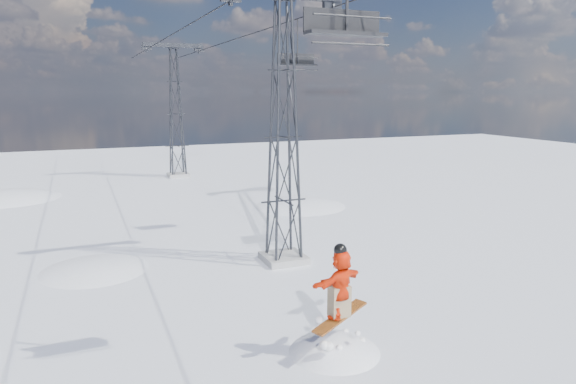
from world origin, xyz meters
name	(u,v)px	position (x,y,z in m)	size (l,w,h in m)	color
ground	(360,346)	(0.00, 0.00, 0.00)	(120.00, 120.00, 0.00)	white
snow_terrain	(134,349)	(-4.77, 21.24, -9.59)	(39.00, 37.00, 22.00)	white
lift_tower_near	(284,138)	(0.80, 8.00, 5.47)	(5.20, 1.80, 11.43)	#999999
lift_tower_far	(176,114)	(0.80, 33.00, 5.47)	(5.20, 1.80, 11.43)	#999999
haul_cables	(213,34)	(0.80, 19.50, 10.85)	(4.46, 51.00, 0.06)	black
lift_chair_near	(345,25)	(-1.40, -1.28, 8.90)	(1.97, 0.57, 2.44)	black
lift_chair_mid	(297,61)	(3.00, 11.69, 8.89)	(1.97, 0.57, 2.44)	black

